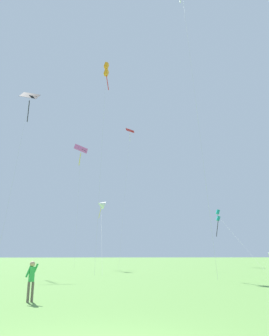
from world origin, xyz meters
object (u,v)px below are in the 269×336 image
person_child_small (31,277)px  kite_teal_box (218,216)px  kite_white_distant (101,204)px  kite_pink_low (81,153)px  kite_black_large (29,102)px  kite_red_high (130,137)px  kite_orange_box (106,70)px

person_child_small → kite_teal_box: bearing=60.4°
kite_white_distant → kite_pink_low: 15.68m
kite_pink_low → kite_black_large: bearing=-114.4°
person_child_small → kite_white_distant: bearing=84.9°
person_child_small → kite_black_large: bearing=105.4°
kite_white_distant → person_child_small: bearing=-95.1°
kite_black_large → kite_pink_low: 13.50m
kite_black_large → kite_red_high: size_ratio=0.98×
kite_white_distant → kite_orange_box: (0.20, 1.58, 18.28)m
kite_red_high → kite_pink_low: 8.07m
kite_orange_box → kite_teal_box: kite_orange_box is taller
kite_white_distant → kite_red_high: bearing=69.1°
kite_white_distant → kite_teal_box: (17.06, 9.13, -0.07)m
kite_red_high → kite_black_large: bearing=-139.5°
kite_red_high → kite_pink_low: kite_red_high is taller
kite_black_large → kite_orange_box: 11.20m
kite_teal_box → person_child_small: (-19.28, -33.95, -6.25)m
kite_teal_box → kite_white_distant: bearing=-151.8°
kite_white_distant → kite_black_large: (-8.97, -0.40, 12.17)m
kite_pink_low → kite_red_high: bearing=-6.8°
kite_orange_box → person_child_small: size_ratio=19.68×
kite_black_large → kite_orange_box: (9.17, 1.98, 6.11)m
kite_white_distant → kite_black_large: kite_black_large is taller
kite_orange_box → kite_teal_box: (16.85, 7.55, -18.35)m
kite_red_high → kite_pink_low: (-7.60, 0.90, -2.58)m
kite_black_large → person_child_small: size_ratio=15.59×
kite_black_large → kite_teal_box: (26.02, 9.53, -12.24)m
kite_pink_low → kite_teal_box: bearing=-7.1°
kite_black_large → kite_pink_low: (5.50, 12.10, -2.34)m
kite_teal_box → kite_pink_low: size_ratio=0.63×
kite_white_distant → kite_black_large: bearing=-177.5°
kite_black_large → kite_red_high: bearing=40.5°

